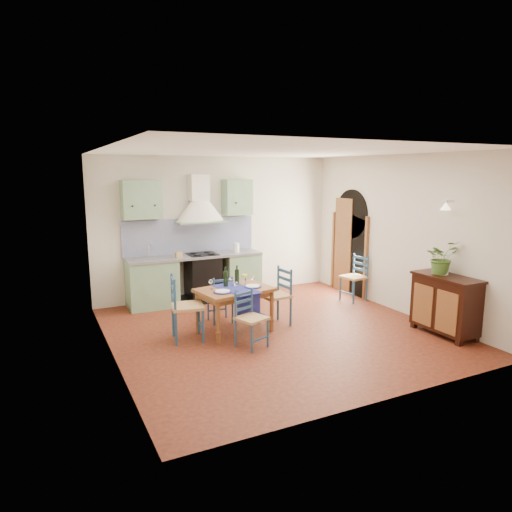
# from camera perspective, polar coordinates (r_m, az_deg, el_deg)

# --- Properties ---
(floor) EXTENTS (5.00, 5.00, 0.00)m
(floor) POSITION_cam_1_polar(r_m,az_deg,el_deg) (7.37, 2.57, -9.33)
(floor) COLOR #40140D
(floor) RESTS_ON ground
(back_wall) EXTENTS (5.00, 0.96, 2.80)m
(back_wall) POSITION_cam_1_polar(r_m,az_deg,el_deg) (8.96, -7.06, 1.11)
(back_wall) COLOR beige
(back_wall) RESTS_ON ground
(right_wall) EXTENTS (0.26, 5.00, 2.80)m
(right_wall) POSITION_cam_1_polar(r_m,az_deg,el_deg) (8.70, 16.33, 2.40)
(right_wall) COLOR beige
(right_wall) RESTS_ON ground
(left_wall) EXTENTS (0.04, 5.00, 2.80)m
(left_wall) POSITION_cam_1_polar(r_m,az_deg,el_deg) (6.23, -17.93, -0.15)
(left_wall) COLOR beige
(left_wall) RESTS_ON ground
(ceiling) EXTENTS (5.00, 5.00, 0.01)m
(ceiling) POSITION_cam_1_polar(r_m,az_deg,el_deg) (6.94, 2.77, 13.02)
(ceiling) COLOR white
(ceiling) RESTS_ON back_wall
(dining_table) EXTENTS (1.23, 0.96, 1.03)m
(dining_table) POSITION_cam_1_polar(r_m,az_deg,el_deg) (7.12, -2.63, -4.71)
(dining_table) COLOR brown
(dining_table) RESTS_ON ground
(chair_near) EXTENTS (0.49, 0.49, 0.82)m
(chair_near) POSITION_cam_1_polar(r_m,az_deg,el_deg) (6.60, -0.73, -7.81)
(chair_near) COLOR navy
(chair_near) RESTS_ON ground
(chair_far) EXTENTS (0.39, 0.39, 0.80)m
(chair_far) POSITION_cam_1_polar(r_m,az_deg,el_deg) (7.67, -4.45, -5.30)
(chair_far) COLOR navy
(chair_far) RESTS_ON ground
(chair_left) EXTENTS (0.54, 0.54, 0.99)m
(chair_left) POSITION_cam_1_polar(r_m,az_deg,el_deg) (6.91, -8.87, -6.33)
(chair_left) COLOR navy
(chair_left) RESTS_ON ground
(chair_right) EXTENTS (0.48, 0.48, 0.95)m
(chair_right) POSITION_cam_1_polar(r_m,az_deg,el_deg) (7.52, 2.57, -4.99)
(chair_right) COLOR navy
(chair_right) RESTS_ON ground
(chair_spare) EXTENTS (0.48, 0.48, 0.89)m
(chair_spare) POSITION_cam_1_polar(r_m,az_deg,el_deg) (9.15, 12.26, -2.61)
(chair_spare) COLOR navy
(chair_spare) RESTS_ON ground
(sideboard) EXTENTS (0.50, 1.05, 0.94)m
(sideboard) POSITION_cam_1_polar(r_m,az_deg,el_deg) (7.63, 22.58, -5.43)
(sideboard) COLOR black
(sideboard) RESTS_ON ground
(potted_plant) EXTENTS (0.48, 0.42, 0.52)m
(potted_plant) POSITION_cam_1_polar(r_m,az_deg,el_deg) (7.59, 22.16, -0.16)
(potted_plant) COLOR #3D6526
(potted_plant) RESTS_ON sideboard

